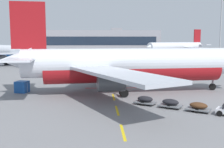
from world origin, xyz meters
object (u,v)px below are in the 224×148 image
Objects in this scene: airliner_mid_left at (177,47)px; baggage_train at (184,105)px; uld_cargo_container at (22,87)px; apron_light_mast_far at (221,13)px; airliner_far_center at (11,52)px; airliner_foreground at (130,65)px.

baggage_train is (-26.17, -94.39, -3.40)m from airliner_mid_left.
airliner_mid_left is 95.61m from uld_cargo_container.
airliner_far_center is at bearing 170.60° from apron_light_mast_far.
apron_light_mast_far is at bearing 62.18° from baggage_train.
uld_cargo_container reaches higher than baggage_train.
apron_light_mast_far is (24.27, 45.99, 13.94)m from baggage_train.
apron_light_mast_far is at bearing -9.40° from airliner_far_center.
uld_cargo_container is at bearing 151.79° from baggage_train.
apron_light_mast_far reaches higher than airliner_foreground.
apron_light_mast_far is at bearing 38.74° from uld_cargo_container.
uld_cargo_container is at bearing -71.09° from airliner_far_center.
airliner_far_center reaches higher than uld_cargo_container.
apron_light_mast_far is (59.58, -9.87, 10.82)m from airliner_far_center.
airliner_foreground is 15.48m from uld_cargo_container.
airliner_foreground is 55.43m from airliner_far_center.
uld_cargo_container is (-45.99, -83.76, -3.13)m from airliner_mid_left.
baggage_train is 0.45× the size of apron_light_mast_far.
baggage_train is at bearing -105.50° from airliner_mid_left.
apron_light_mast_far reaches higher than baggage_train.
airliner_foreground is at bearing 115.96° from baggage_train.
airliner_mid_left is 16.85× the size of uld_cargo_container.
uld_cargo_container is at bearing -118.77° from airliner_mid_left.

